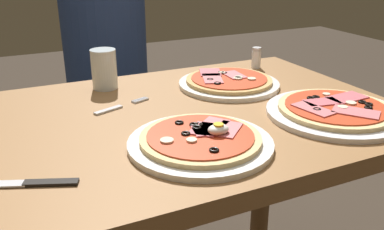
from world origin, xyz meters
TOP-DOWN VIEW (x-y plane):
  - dining_table at (0.00, 0.00)m, footprint 1.01×0.72m
  - pizza_foreground at (-0.06, -0.18)m, footprint 0.29×0.29m
  - pizza_across_left at (0.30, -0.17)m, footprint 0.32×0.32m
  - pizza_across_right at (0.18, 0.13)m, footprint 0.28×0.28m
  - water_glass_near at (-0.14, 0.26)m, footprint 0.07×0.07m
  - fork at (-0.15, 0.10)m, footprint 0.15×0.07m
  - knife at (-0.38, -0.19)m, footprint 0.19×0.09m
  - salt_shaker at (0.36, 0.27)m, footprint 0.03×0.03m
  - diner_person at (-0.01, 0.76)m, footprint 0.32×0.32m

SIDE VIEW (x-z plane):
  - diner_person at x=-0.01m, z-range -0.03..1.15m
  - dining_table at x=0.00m, z-range 0.23..0.96m
  - fork at x=-0.15m, z-range 0.73..0.74m
  - knife at x=-0.38m, z-range 0.73..0.74m
  - pizza_across_left at x=0.30m, z-range 0.73..0.76m
  - pizza_across_right at x=0.18m, z-range 0.73..0.76m
  - pizza_foreground at x=-0.06m, z-range 0.72..0.77m
  - salt_shaker at x=0.36m, z-range 0.73..0.80m
  - water_glass_near at x=-0.14m, z-range 0.72..0.83m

